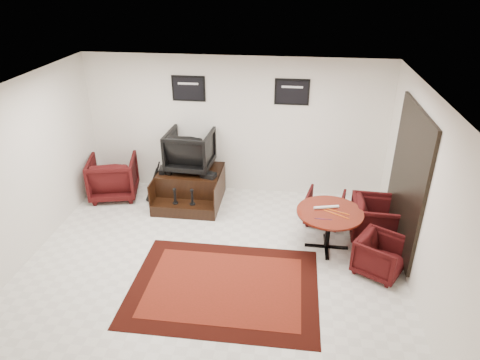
{
  "coord_description": "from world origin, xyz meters",
  "views": [
    {
      "loc": [
        1.13,
        -5.54,
        4.3
      ],
      "look_at": [
        0.31,
        0.9,
        1.03
      ],
      "focal_mm": 32.0,
      "sensor_mm": 36.0,
      "label": 1
    }
  ],
  "objects_px": {
    "meeting_table": "(329,216)",
    "table_chair_back": "(325,206)",
    "table_chair_window": "(376,218)",
    "armchair_side": "(113,175)",
    "table_chair_corner": "(381,254)",
    "shine_podium": "(190,187)",
    "shine_chair": "(190,148)"
  },
  "relations": [
    {
      "from": "table_chair_window",
      "to": "table_chair_corner",
      "type": "height_order",
      "value": "table_chair_window"
    },
    {
      "from": "shine_chair",
      "to": "table_chair_back",
      "type": "relative_size",
      "value": 1.32
    },
    {
      "from": "shine_chair",
      "to": "meeting_table",
      "type": "relative_size",
      "value": 0.82
    },
    {
      "from": "shine_chair",
      "to": "table_chair_corner",
      "type": "xyz_separation_m",
      "value": [
        3.42,
        -2.01,
        -0.74
      ]
    },
    {
      "from": "shine_podium",
      "to": "table_chair_corner",
      "type": "bearing_deg",
      "value": -28.71
    },
    {
      "from": "armchair_side",
      "to": "table_chair_window",
      "type": "height_order",
      "value": "armchair_side"
    },
    {
      "from": "shine_chair",
      "to": "shine_podium",
      "type": "bearing_deg",
      "value": 93.25
    },
    {
      "from": "table_chair_back",
      "to": "shine_podium",
      "type": "bearing_deg",
      "value": 1.97
    },
    {
      "from": "shine_chair",
      "to": "table_chair_window",
      "type": "relative_size",
      "value": 1.1
    },
    {
      "from": "shine_podium",
      "to": "meeting_table",
      "type": "xyz_separation_m",
      "value": [
        2.65,
        -1.31,
        0.32
      ]
    },
    {
      "from": "shine_podium",
      "to": "table_chair_back",
      "type": "distance_m",
      "value": 2.69
    },
    {
      "from": "armchair_side",
      "to": "table_chair_back",
      "type": "distance_m",
      "value": 4.27
    },
    {
      "from": "armchair_side",
      "to": "meeting_table",
      "type": "relative_size",
      "value": 0.86
    },
    {
      "from": "meeting_table",
      "to": "table_chair_corner",
      "type": "relative_size",
      "value": 1.58
    },
    {
      "from": "meeting_table",
      "to": "table_chair_back",
      "type": "xyz_separation_m",
      "value": [
        -0.01,
        0.82,
        -0.29
      ]
    },
    {
      "from": "shine_chair",
      "to": "table_chair_corner",
      "type": "relative_size",
      "value": 1.29
    },
    {
      "from": "meeting_table",
      "to": "shine_podium",
      "type": "bearing_deg",
      "value": 153.73
    },
    {
      "from": "shine_podium",
      "to": "shine_chair",
      "type": "distance_m",
      "value": 0.8
    },
    {
      "from": "shine_chair",
      "to": "table_chair_window",
      "type": "bearing_deg",
      "value": 166.67
    },
    {
      "from": "armchair_side",
      "to": "table_chair_back",
      "type": "xyz_separation_m",
      "value": [
        4.24,
        -0.49,
        -0.13
      ]
    },
    {
      "from": "shine_podium",
      "to": "table_chair_window",
      "type": "xyz_separation_m",
      "value": [
        3.48,
        -0.9,
        0.11
      ]
    },
    {
      "from": "meeting_table",
      "to": "table_chair_back",
      "type": "height_order",
      "value": "meeting_table"
    },
    {
      "from": "table_chair_back",
      "to": "table_chair_corner",
      "type": "relative_size",
      "value": 0.98
    },
    {
      "from": "table_chair_corner",
      "to": "meeting_table",
      "type": "bearing_deg",
      "value": 84.3
    },
    {
      "from": "table_chair_window",
      "to": "shine_chair",
      "type": "bearing_deg",
      "value": 76.34
    },
    {
      "from": "shine_podium",
      "to": "meeting_table",
      "type": "distance_m",
      "value": 2.97
    },
    {
      "from": "meeting_table",
      "to": "table_chair_window",
      "type": "height_order",
      "value": "table_chair_window"
    },
    {
      "from": "table_chair_corner",
      "to": "shine_podium",
      "type": "bearing_deg",
      "value": 91.9
    },
    {
      "from": "shine_chair",
      "to": "table_chair_back",
      "type": "xyz_separation_m",
      "value": [
        2.64,
        -0.63,
        -0.75
      ]
    },
    {
      "from": "armchair_side",
      "to": "table_chair_corner",
      "type": "height_order",
      "value": "armchair_side"
    },
    {
      "from": "shine_chair",
      "to": "table_chair_back",
      "type": "distance_m",
      "value": 2.82
    },
    {
      "from": "table_chair_window",
      "to": "armchair_side",
      "type": "bearing_deg",
      "value": 82.92
    }
  ]
}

